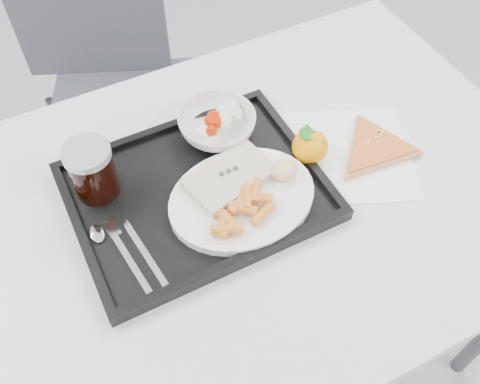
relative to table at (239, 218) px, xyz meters
The scene contains 14 objects.
table is the anchor object (origin of this frame).
chair 0.71m from the table, 94.67° to the left, with size 0.55×0.56×0.93m.
tray 0.11m from the table, 148.50° to the left, with size 0.45×0.35×0.03m.
dinner_plate 0.09m from the table, 99.79° to the right, with size 0.27×0.27×0.02m.
fish_fillet 0.11m from the table, 107.62° to the left, with size 0.17×0.13×0.03m.
bread_roll 0.14m from the table, ahead, with size 0.06×0.05×0.03m.
salad_bowl 0.19m from the table, 78.81° to the left, with size 0.15×0.15×0.05m.
cola_glass 0.29m from the table, 150.90° to the left, with size 0.08×0.08×0.11m.
cutlery 0.24m from the table, behind, with size 0.09×0.17×0.01m.
napkin 0.24m from the table, ahead, with size 0.32×0.32×0.00m.
tangerine 0.19m from the table, ahead, with size 0.08×0.08×0.07m.
pizza_slice 0.30m from the table, ahead, with size 0.27×0.27×0.02m.
carrot_pile 0.13m from the table, 113.63° to the right, with size 0.13×0.09×0.03m.
salad_contents 0.20m from the table, 73.45° to the left, with size 0.09×0.07×0.03m.
Camera 1 is at (-0.26, -0.22, 1.55)m, focal length 40.00 mm.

